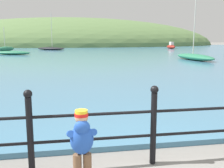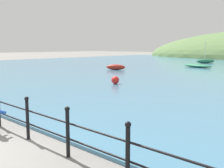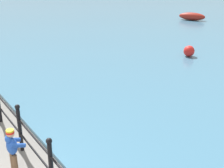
# 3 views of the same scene
# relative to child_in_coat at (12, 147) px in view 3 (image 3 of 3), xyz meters

# --- Properties ---
(iron_railing) EXTENTS (10.78, 0.12, 1.21)m
(iron_railing) POSITION_rel_child_in_coat_xyz_m (1.09, 0.40, 0.04)
(iron_railing) COLOR black
(iron_railing) RESTS_ON ground
(child_in_coat) EXTENTS (0.39, 0.38, 1.00)m
(child_in_coat) POSITION_rel_child_in_coat_xyz_m (0.00, 0.00, 0.00)
(child_in_coat) COLOR brown
(child_in_coat) RESTS_ON ground
(boat_nearest_quay) EXTENTS (2.12, 1.53, 0.58)m
(boat_nearest_quay) POSITION_rel_child_in_coat_xyz_m (-10.82, 17.47, -0.21)
(boat_nearest_quay) COLOR maroon
(boat_nearest_quay) RESTS_ON water
(mooring_buoy) EXTENTS (0.51, 0.51, 0.51)m
(mooring_buoy) POSITION_rel_child_in_coat_xyz_m (-3.87, 9.60, -0.24)
(mooring_buoy) COLOR red
(mooring_buoy) RESTS_ON water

